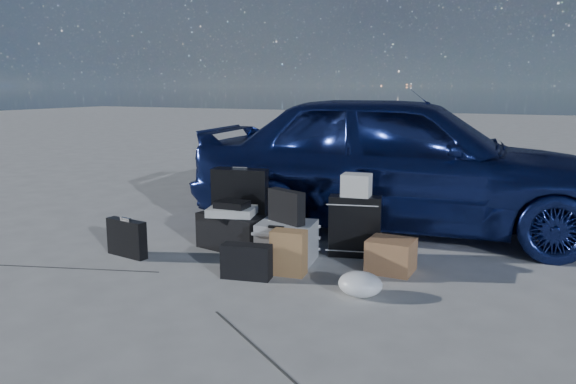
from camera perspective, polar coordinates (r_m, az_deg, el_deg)
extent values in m
plane|color=#ACACA7|center=(4.76, -4.94, -8.44)|extent=(60.00, 60.00, 0.00)
imported|color=navy|center=(6.20, 11.57, 3.12)|extent=(4.65, 2.32, 1.52)
cube|color=#ADB0B3|center=(5.07, -0.12, -5.06)|extent=(0.55, 0.48, 0.36)
cube|color=black|center=(4.98, -0.17, -1.49)|extent=(0.40, 0.24, 0.29)
cube|color=black|center=(5.42, -16.06, -4.52)|extent=(0.46, 0.17, 0.35)
cube|color=black|center=(5.75, -4.82, -1.26)|extent=(0.60, 0.33, 0.74)
cube|color=black|center=(5.22, 6.80, -3.48)|extent=(0.50, 0.28, 0.57)
cube|color=beige|center=(5.15, 6.96, 0.70)|extent=(0.28, 0.23, 0.20)
cube|color=black|center=(5.44, -5.70, -4.08)|extent=(0.73, 0.42, 0.35)
cube|color=beige|center=(5.37, -5.72, -1.96)|extent=(0.51, 0.43, 0.08)
cube|color=black|center=(5.34, -5.71, -1.26)|extent=(0.31, 0.23, 0.06)
cube|color=#956641|center=(4.71, 0.07, -6.18)|extent=(0.30, 0.20, 0.38)
cube|color=brown|center=(4.87, 10.42, -6.37)|extent=(0.38, 0.33, 0.28)
ellipsoid|color=silver|center=(4.31, 7.35, -9.27)|extent=(0.34, 0.29, 0.19)
cube|color=black|center=(4.64, -4.24, -7.05)|extent=(0.43, 0.23, 0.29)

